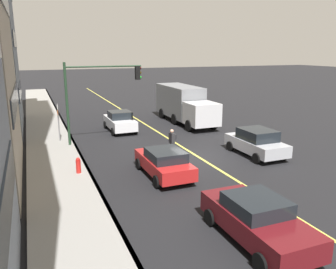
% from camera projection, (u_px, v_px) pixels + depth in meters
% --- Properties ---
extents(ground, '(200.00, 200.00, 0.00)m').
position_uv_depth(ground, '(197.00, 156.00, 20.01)').
color(ground, black).
extents(sidewalk_slab, '(80.00, 3.01, 0.15)m').
position_uv_depth(sidewalk_slab, '(59.00, 173.00, 17.14)').
color(sidewalk_slab, gray).
rests_on(sidewalk_slab, ground).
extents(curb_edge, '(80.00, 0.16, 0.15)m').
position_uv_depth(curb_edge, '(88.00, 169.00, 17.67)').
color(curb_edge, slate).
rests_on(curb_edge, ground).
extents(lane_stripe_center, '(80.00, 0.16, 0.01)m').
position_uv_depth(lane_stripe_center, '(197.00, 156.00, 20.01)').
color(lane_stripe_center, '#D8CC4C').
rests_on(lane_stripe_center, ground).
extents(car_white, '(3.96, 1.90, 1.55)m').
position_uv_depth(car_white, '(120.00, 121.00, 26.12)').
color(car_white, silver).
rests_on(car_white, ground).
extents(car_maroon, '(4.38, 1.99, 1.47)m').
position_uv_depth(car_maroon, '(257.00, 219.00, 11.01)').
color(car_maroon, '#591116').
rests_on(car_maroon, ground).
extents(car_red, '(4.11, 1.92, 1.39)m').
position_uv_depth(car_red, '(164.00, 162.00, 16.72)').
color(car_red, red).
rests_on(car_red, ground).
extents(car_silver, '(4.05, 2.01, 1.58)m').
position_uv_depth(car_silver, '(256.00, 142.00, 20.05)').
color(car_silver, '#A8AAB2').
rests_on(car_silver, ground).
extents(truck_gray, '(8.29, 2.42, 3.06)m').
position_uv_depth(truck_gray, '(184.00, 104.00, 29.13)').
color(truck_gray, silver).
rests_on(truck_gray, ground).
extents(pedestrian_with_backpack, '(0.40, 0.40, 1.60)m').
position_uv_depth(pedestrian_with_backpack, '(172.00, 140.00, 19.96)').
color(pedestrian_with_backpack, brown).
rests_on(pedestrian_with_backpack, ground).
extents(traffic_light_mast, '(0.28, 4.98, 5.35)m').
position_uv_depth(traffic_light_mast, '(98.00, 88.00, 21.79)').
color(traffic_light_mast, '#1E3823').
rests_on(traffic_light_mast, ground).
extents(street_sign_post, '(0.60, 0.08, 2.65)m').
position_uv_depth(street_sign_post, '(58.00, 120.00, 22.53)').
color(street_sign_post, slate).
rests_on(street_sign_post, ground).
extents(fire_hydrant, '(0.24, 0.24, 0.94)m').
position_uv_depth(fire_hydrant, '(78.00, 167.00, 16.84)').
color(fire_hydrant, red).
rests_on(fire_hydrant, ground).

